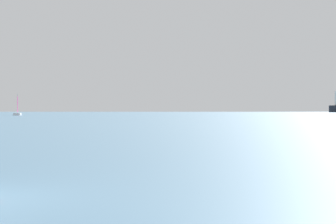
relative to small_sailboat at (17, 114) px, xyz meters
name	(u,v)px	position (x,y,z in m)	size (l,w,h in m)	color
small_sailboat	(17,114)	(0.00, 0.00, 0.00)	(5.81, 8.98, 9.81)	white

